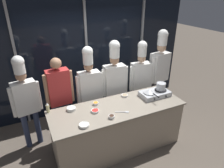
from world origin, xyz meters
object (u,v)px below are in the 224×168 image
squeeze_bottle_oil (48,108)px  chef_line (114,80)px  frying_pan (150,91)px  stock_pot (161,86)px  portable_stove (155,94)px  prep_bowl_carrots (96,103)px  chef_apprentice (160,67)px  prep_bowl_mushrooms (125,95)px  chef_head (25,97)px  prep_bowl_bell_pepper (95,111)px  chef_sous (89,86)px  prep_bowl_soy_glaze (112,117)px  serving_spoon_slotted (125,112)px  prep_bowl_bean_sprouts (84,125)px  person_guest (60,93)px  prep_bowl_rice (71,109)px  chef_pastry (141,76)px

squeeze_bottle_oil → chef_line: bearing=13.8°
frying_pan → stock_pot: 0.27m
portable_stove → frying_pan: bearing=-178.2°
prep_bowl_carrots → chef_apprentice: 1.91m
portable_stove → prep_bowl_carrots: 1.20m
prep_bowl_mushrooms → chef_apprentice: 1.30m
squeeze_bottle_oil → chef_head: bearing=127.2°
chef_apprentice → prep_bowl_bell_pepper: bearing=12.5°
chef_apprentice → prep_bowl_mushrooms: bearing=13.1°
chef_line → chef_apprentice: (1.21, 0.06, 0.08)m
chef_sous → chef_line: size_ratio=0.97×
squeeze_bottle_oil → prep_bowl_soy_glaze: (0.91, -0.62, -0.06)m
portable_stove → serving_spoon_slotted: size_ratio=2.48×
portable_stove → prep_bowl_bean_sprouts: 1.61m
prep_bowl_bean_sprouts → serving_spoon_slotted: (0.76, 0.07, -0.02)m
serving_spoon_slotted → chef_apprentice: chef_apprentice is taller
squeeze_bottle_oil → prep_bowl_soy_glaze: 1.11m
frying_pan → chef_line: (-0.44, 0.66, 0.07)m
person_guest → prep_bowl_bell_pepper: bearing=121.1°
portable_stove → prep_bowl_bean_sprouts: portable_stove is taller
prep_bowl_bell_pepper → prep_bowl_rice: (-0.36, 0.23, 0.01)m
prep_bowl_mushrooms → prep_bowl_rice: (-1.09, -0.04, 0.01)m
prep_bowl_mushrooms → chef_apprentice: (1.18, 0.48, 0.25)m
chef_pastry → squeeze_bottle_oil: bearing=15.6°
chef_apprentice → serving_spoon_slotted: bearing=25.0°
prep_bowl_bean_sprouts → chef_line: bearing=44.9°
chef_sous → chef_apprentice: bearing=-177.5°
prep_bowl_bean_sprouts → chef_sous: (0.44, 1.00, 0.14)m
portable_stove → chef_head: chef_head is taller
prep_bowl_carrots → chef_line: (0.61, 0.47, 0.17)m
portable_stove → chef_sous: chef_sous is taller
frying_pan → prep_bowl_bell_pepper: frying_pan is taller
person_guest → chef_pastry: bearing=178.6°
stock_pot → prep_bowl_bell_pepper: bearing=-178.5°
squeeze_bottle_oil → chef_sous: 0.96m
prep_bowl_bean_sprouts → chef_line: chef_line is taller
portable_stove → prep_bowl_bell_pepper: 1.28m
prep_bowl_soy_glaze → chef_apprentice: 2.03m
portable_stove → chef_sous: (-1.13, 0.66, 0.12)m
squeeze_bottle_oil → person_guest: (0.28, 0.33, 0.07)m
chef_head → chef_apprentice: (2.96, -0.00, 0.11)m
portable_stove → prep_bowl_carrots: (-1.18, 0.19, -0.02)m
squeeze_bottle_oil → chef_pastry: chef_pastry is taller
prep_bowl_soy_glaze → prep_bowl_bell_pepper: size_ratio=0.74×
squeeze_bottle_oil → chef_sous: bearing=22.2°
prep_bowl_rice → chef_line: chef_line is taller
prep_bowl_bell_pepper → chef_line: bearing=44.5°
portable_stove → stock_pot: bearing=0.1°
prep_bowl_mushrooms → serving_spoon_slotted: (-0.27, -0.50, -0.01)m
prep_bowl_bean_sprouts → chef_pastry: (1.67, 1.03, 0.12)m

